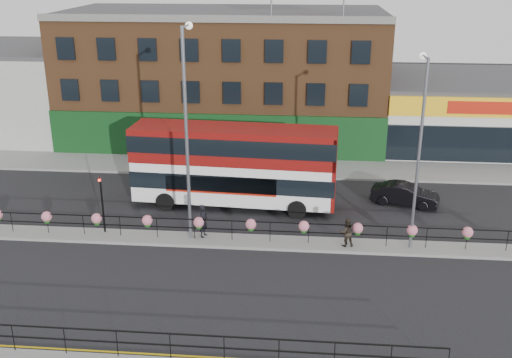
# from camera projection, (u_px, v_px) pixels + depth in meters

# --- Properties ---
(ground) EXTENTS (120.00, 120.00, 0.00)m
(ground) POSITION_uv_depth(u_px,v_px,m) (251.00, 243.00, 31.48)
(ground) COLOR black
(ground) RESTS_ON ground
(north_pavement) EXTENTS (60.00, 4.00, 0.15)m
(north_pavement) POSITION_uv_depth(u_px,v_px,m) (267.00, 167.00, 42.66)
(north_pavement) COLOR gray
(north_pavement) RESTS_ON ground
(median) EXTENTS (60.00, 1.60, 0.15)m
(median) POSITION_uv_depth(u_px,v_px,m) (251.00, 242.00, 31.45)
(median) COLOR gray
(median) RESTS_ON ground
(yellow_line_inner) EXTENTS (60.00, 0.10, 0.01)m
(yellow_line_inner) POSITION_uv_depth(u_px,v_px,m) (226.00, 358.00, 22.41)
(yellow_line_inner) COLOR gold
(yellow_line_inner) RESTS_ON ground
(brick_building) EXTENTS (25.00, 12.21, 10.30)m
(brick_building) POSITION_uv_depth(u_px,v_px,m) (226.00, 75.00, 48.68)
(brick_building) COLOR brown
(brick_building) RESTS_ON ground
(supermarket) EXTENTS (15.00, 12.25, 5.30)m
(supermarket) POSITION_uv_depth(u_px,v_px,m) (474.00, 110.00, 47.82)
(supermarket) COLOR silver
(supermarket) RESTS_ON ground
(median_railing) EXTENTS (30.04, 0.56, 1.23)m
(median_railing) POSITION_uv_depth(u_px,v_px,m) (251.00, 225.00, 31.11)
(median_railing) COLOR black
(median_railing) RESTS_ON median
(south_railing) EXTENTS (20.04, 0.05, 1.12)m
(south_railing) POSITION_uv_depth(u_px,v_px,m) (170.00, 340.00, 21.87)
(south_railing) COLOR black
(south_railing) RESTS_ON south_pavement
(double_decker_bus) EXTENTS (12.21, 3.60, 4.88)m
(double_decker_bus) POSITION_uv_depth(u_px,v_px,m) (235.00, 158.00, 35.27)
(double_decker_bus) COLOR white
(double_decker_bus) RESTS_ON ground
(car) EXTENTS (3.48, 4.74, 1.32)m
(car) POSITION_uv_depth(u_px,v_px,m) (405.00, 194.00, 36.18)
(car) COLOR black
(car) RESTS_ON ground
(pedestrian_a) EXTENTS (0.89, 0.79, 1.81)m
(pedestrian_a) POSITION_uv_depth(u_px,v_px,m) (203.00, 221.00, 31.62)
(pedestrian_a) COLOR black
(pedestrian_a) RESTS_ON median
(pedestrian_b) EXTENTS (0.98, 0.88, 1.53)m
(pedestrian_b) POSITION_uv_depth(u_px,v_px,m) (347.00, 232.00, 30.61)
(pedestrian_b) COLOR black
(pedestrian_b) RESTS_ON median
(lamp_column_west) EXTENTS (0.39, 1.93, 11.00)m
(lamp_column_west) POSITION_uv_depth(u_px,v_px,m) (187.00, 117.00, 29.80)
(lamp_column_west) COLOR slate
(lamp_column_west) RESTS_ON median
(lamp_column_east) EXTENTS (0.35, 1.70, 9.70)m
(lamp_column_east) POSITION_uv_depth(u_px,v_px,m) (420.00, 138.00, 28.96)
(lamp_column_east) COLOR slate
(lamp_column_east) RESTS_ON median
(traffic_light_median) EXTENTS (0.15, 0.28, 3.65)m
(traffic_light_median) POSITION_uv_depth(u_px,v_px,m) (101.00, 192.00, 31.65)
(traffic_light_median) COLOR black
(traffic_light_median) RESTS_ON median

